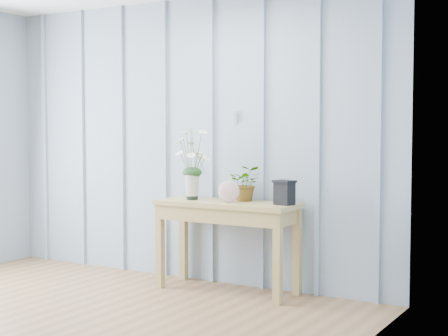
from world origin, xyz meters
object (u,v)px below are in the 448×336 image
Objects in this scene: sideboard at (227,215)px; daisy_vase at (192,155)px; felt_disc_vessel at (229,192)px; carved_box at (284,192)px.

daisy_vase is at bearing -175.62° from sideboard.
felt_disc_vessel is at bearing -7.20° from daisy_vase.
daisy_vase reaches higher than felt_disc_vessel.
sideboard is at bearing -177.95° from carved_box.
carved_box is (0.45, 0.09, 0.01)m from felt_disc_vessel.
sideboard is 0.56m from carved_box.
sideboard is 2.00× the size of daisy_vase.
felt_disc_vessel reaches higher than sideboard.
daisy_vase is 3.29× the size of felt_disc_vessel.
daisy_vase reaches higher than sideboard.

